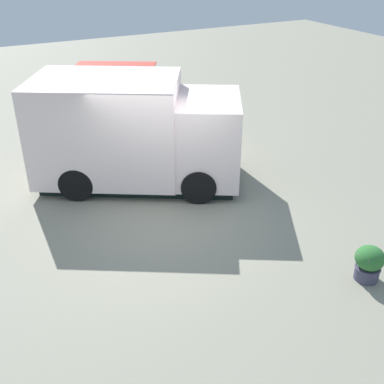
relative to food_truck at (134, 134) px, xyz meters
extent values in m
plane|color=gray|center=(-1.88, 0.03, -1.22)|extent=(40.00, 40.00, 0.00)
cube|color=white|center=(0.30, 0.53, 0.15)|extent=(3.60, 3.98, 2.31)
cube|color=white|center=(-0.87, -1.51, -0.05)|extent=(2.58, 2.30, 1.89)
cube|color=black|center=(-1.21, -2.11, 0.28)|extent=(1.58, 0.92, 0.72)
cube|color=black|center=(1.29, -0.04, 0.29)|extent=(0.92, 1.59, 0.81)
cube|color=red|center=(1.54, -0.18, 1.27)|extent=(1.50, 2.02, 0.03)
cube|color=black|center=(-0.05, -0.08, -1.11)|extent=(3.79, 4.78, 0.22)
cylinder|color=black|center=(-1.66, -0.85, -0.82)|extent=(0.58, 0.79, 0.79)
cylinder|color=black|center=(0.11, -1.86, -0.82)|extent=(0.58, 0.79, 0.79)
cylinder|color=black|center=(-0.29, 1.55, -0.82)|extent=(0.58, 0.79, 0.79)
cylinder|color=black|center=(1.48, 0.54, -0.82)|extent=(0.58, 0.79, 0.79)
cylinder|color=#434259|center=(-5.40, -2.19, -1.09)|extent=(0.42, 0.42, 0.26)
torus|color=#4A415C|center=(-5.40, -2.19, -0.98)|extent=(0.45, 0.45, 0.04)
ellipsoid|color=#2E6F31|center=(-5.40, -2.19, -0.77)|extent=(0.51, 0.51, 0.43)
sphere|color=#9D5BA9|center=(-5.33, -2.01, -0.69)|extent=(0.07, 0.07, 0.07)
sphere|color=#A645BF|center=(-5.28, -2.31, -0.66)|extent=(0.08, 0.08, 0.08)
sphere|color=#AD4DA8|center=(-5.52, -2.03, -0.70)|extent=(0.07, 0.07, 0.07)
camera|label=1|loc=(-9.85, 3.53, 4.10)|focal=44.17mm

